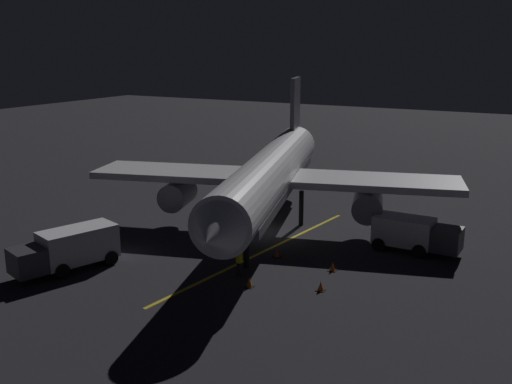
{
  "coord_description": "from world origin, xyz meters",
  "views": [
    {
      "loc": [
        -18.84,
        36.77,
        13.39
      ],
      "look_at": [
        0.0,
        2.0,
        3.5
      ],
      "focal_mm": 41.33,
      "sensor_mm": 36.0,
      "label": 1
    }
  ],
  "objects_px": {
    "baggage_truck": "(69,249)",
    "ground_crew_worker": "(239,262)",
    "traffic_cone_far": "(249,283)",
    "traffic_cone_under_wing": "(277,253)",
    "traffic_cone_near_right": "(321,286)",
    "catering_truck": "(413,234)",
    "airliner": "(271,175)",
    "traffic_cone_near_left": "(333,267)"
  },
  "relations": [
    {
      "from": "airliner",
      "to": "traffic_cone_near_right",
      "type": "relative_size",
      "value": 57.9
    },
    {
      "from": "baggage_truck",
      "to": "ground_crew_worker",
      "type": "distance_m",
      "value": 10.44
    },
    {
      "from": "traffic_cone_near_right",
      "to": "ground_crew_worker",
      "type": "bearing_deg",
      "value": 3.09
    },
    {
      "from": "catering_truck",
      "to": "traffic_cone_far",
      "type": "distance_m",
      "value": 12.38
    },
    {
      "from": "ground_crew_worker",
      "to": "traffic_cone_far",
      "type": "distance_m",
      "value": 1.9
    },
    {
      "from": "traffic_cone_near_left",
      "to": "ground_crew_worker",
      "type": "bearing_deg",
      "value": 36.44
    },
    {
      "from": "baggage_truck",
      "to": "traffic_cone_far",
      "type": "height_order",
      "value": "baggage_truck"
    },
    {
      "from": "traffic_cone_near_left",
      "to": "traffic_cone_far",
      "type": "relative_size",
      "value": 1.0
    },
    {
      "from": "traffic_cone_under_wing",
      "to": "traffic_cone_far",
      "type": "bearing_deg",
      "value": 98.88
    },
    {
      "from": "airliner",
      "to": "catering_truck",
      "type": "distance_m",
      "value": 10.88
    },
    {
      "from": "ground_crew_worker",
      "to": "traffic_cone_under_wing",
      "type": "height_order",
      "value": "ground_crew_worker"
    },
    {
      "from": "traffic_cone_under_wing",
      "to": "airliner",
      "type": "bearing_deg",
      "value": -58.67
    },
    {
      "from": "catering_truck",
      "to": "traffic_cone_near_right",
      "type": "distance_m",
      "value": 9.43
    },
    {
      "from": "baggage_truck",
      "to": "traffic_cone_far",
      "type": "xyz_separation_m",
      "value": [
        -10.96,
        -2.85,
        -1.05
      ]
    },
    {
      "from": "traffic_cone_near_right",
      "to": "traffic_cone_under_wing",
      "type": "distance_m",
      "value": 5.87
    },
    {
      "from": "baggage_truck",
      "to": "ground_crew_worker",
      "type": "xyz_separation_m",
      "value": [
        -9.62,
        -4.04,
        -0.41
      ]
    },
    {
      "from": "ground_crew_worker",
      "to": "traffic_cone_far",
      "type": "bearing_deg",
      "value": 138.6
    },
    {
      "from": "baggage_truck",
      "to": "traffic_cone_under_wing",
      "type": "relative_size",
      "value": 12.21
    },
    {
      "from": "ground_crew_worker",
      "to": "traffic_cone_far",
      "type": "relative_size",
      "value": 3.16
    },
    {
      "from": "ground_crew_worker",
      "to": "traffic_cone_near_left",
      "type": "height_order",
      "value": "ground_crew_worker"
    },
    {
      "from": "ground_crew_worker",
      "to": "traffic_cone_under_wing",
      "type": "distance_m",
      "value": 4.03
    },
    {
      "from": "baggage_truck",
      "to": "catering_truck",
      "type": "height_order",
      "value": "baggage_truck"
    },
    {
      "from": "traffic_cone_near_right",
      "to": "traffic_cone_far",
      "type": "bearing_deg",
      "value": 21.15
    },
    {
      "from": "traffic_cone_near_left",
      "to": "traffic_cone_under_wing",
      "type": "height_order",
      "value": "same"
    },
    {
      "from": "airliner",
      "to": "ground_crew_worker",
      "type": "bearing_deg",
      "value": 105.41
    },
    {
      "from": "traffic_cone_near_right",
      "to": "traffic_cone_under_wing",
      "type": "bearing_deg",
      "value": -38.74
    },
    {
      "from": "ground_crew_worker",
      "to": "traffic_cone_near_right",
      "type": "height_order",
      "value": "ground_crew_worker"
    },
    {
      "from": "ground_crew_worker",
      "to": "catering_truck",
      "type": "bearing_deg",
      "value": -131.05
    },
    {
      "from": "catering_truck",
      "to": "traffic_cone_under_wing",
      "type": "relative_size",
      "value": 10.37
    },
    {
      "from": "traffic_cone_far",
      "to": "traffic_cone_near_right",
      "type": "bearing_deg",
      "value": -158.85
    },
    {
      "from": "traffic_cone_near_left",
      "to": "traffic_cone_under_wing",
      "type": "bearing_deg",
      "value": -7.61
    },
    {
      "from": "traffic_cone_near_right",
      "to": "traffic_cone_far",
      "type": "relative_size",
      "value": 1.0
    },
    {
      "from": "catering_truck",
      "to": "traffic_cone_near_right",
      "type": "relative_size",
      "value": 10.37
    },
    {
      "from": "baggage_truck",
      "to": "catering_truck",
      "type": "distance_m",
      "value": 22.05
    },
    {
      "from": "catering_truck",
      "to": "airliner",
      "type": "bearing_deg",
      "value": 1.97
    },
    {
      "from": "traffic_cone_under_wing",
      "to": "traffic_cone_far",
      "type": "height_order",
      "value": "same"
    },
    {
      "from": "traffic_cone_near_right",
      "to": "traffic_cone_under_wing",
      "type": "xyz_separation_m",
      "value": [
        4.58,
        -3.67,
        0.0
      ]
    },
    {
      "from": "traffic_cone_near_right",
      "to": "catering_truck",
      "type": "bearing_deg",
      "value": -107.97
    },
    {
      "from": "airliner",
      "to": "baggage_truck",
      "type": "xyz_separation_m",
      "value": [
        7.18,
        12.88,
        -2.89
      ]
    },
    {
      "from": "ground_crew_worker",
      "to": "traffic_cone_under_wing",
      "type": "bearing_deg",
      "value": -97.82
    },
    {
      "from": "baggage_truck",
      "to": "ground_crew_worker",
      "type": "relative_size",
      "value": 3.86
    },
    {
      "from": "traffic_cone_under_wing",
      "to": "traffic_cone_far",
      "type": "xyz_separation_m",
      "value": [
        -0.8,
        5.13,
        0.0
      ]
    }
  ]
}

